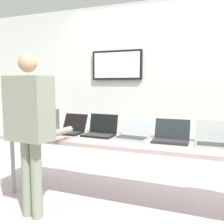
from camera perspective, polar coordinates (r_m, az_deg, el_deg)
The scene contains 11 objects.
ground at distance 3.09m, azimuth 3.95°, elevation -20.05°, with size 8.00×8.00×0.04m, color #C1B1B7.
back_wall at distance 3.87m, azimuth 9.00°, elevation 5.20°, with size 8.00×0.11×2.55m.
workbench at distance 2.85m, azimuth 4.06°, elevation -7.16°, with size 3.07×0.70×0.74m.
equipment_box at distance 3.47m, azimuth -15.99°, elevation -1.77°, with size 0.42×0.33×0.28m.
laptop_station_0 at distance 3.25m, azimuth -9.17°, elevation -3.71°, with size 0.33×0.34×0.23m.
laptop_station_1 at distance 3.06m, azimuth -2.64°, elevation -4.21°, with size 0.38×0.31×0.25m.
laptop_station_2 at distance 2.92m, azimuth 4.90°, elevation -4.83°, with size 0.38×0.35×0.22m.
laptop_station_3 at distance 2.81m, azimuth 13.05°, elevation -5.37°, with size 0.38×0.32×0.23m.
laptop_station_4 at distance 2.78m, azimuth 21.76°, elevation -5.77°, with size 0.36×0.29×0.23m.
person at distance 2.64m, azimuth -17.81°, elevation -1.76°, with size 0.46×0.61×1.64m.
paper_sheet at distance 3.21m, azimuth -16.59°, elevation -4.98°, with size 0.22×0.30×0.00m.
Camera 1 is at (0.82, -2.65, 1.35)m, focal length 40.85 mm.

